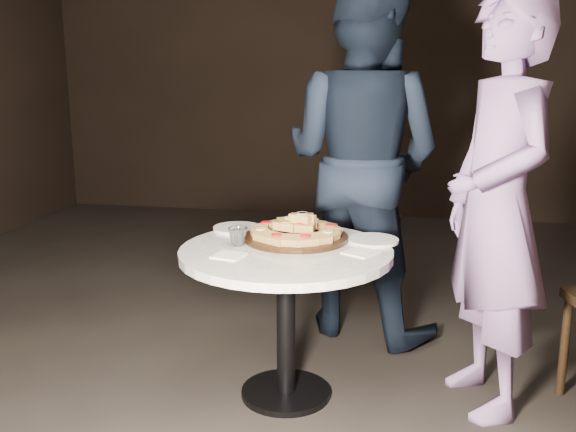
% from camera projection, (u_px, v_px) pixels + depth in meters
% --- Properties ---
extents(floor, '(7.00, 7.00, 0.00)m').
position_uv_depth(floor, '(302.00, 383.00, 2.96)').
color(floor, black).
rests_on(floor, ground).
extents(table, '(1.12, 1.12, 0.68)m').
position_uv_depth(table, '(286.00, 277.00, 2.73)').
color(table, black).
rests_on(table, ground).
extents(serving_board, '(0.57, 0.57, 0.02)m').
position_uv_depth(serving_board, '(296.00, 237.00, 2.84)').
color(serving_board, black).
rests_on(serving_board, table).
extents(focaccia_pile, '(0.41, 0.41, 0.11)m').
position_uv_depth(focaccia_pile, '(297.00, 228.00, 2.83)').
color(focaccia_pile, '#B28645').
rests_on(focaccia_pile, serving_board).
extents(plate_left, '(0.27, 0.27, 0.01)m').
position_uv_depth(plate_left, '(237.00, 228.00, 3.02)').
color(plate_left, white).
rests_on(plate_left, table).
extents(plate_right, '(0.27, 0.27, 0.01)m').
position_uv_depth(plate_right, '(373.00, 240.00, 2.81)').
color(plate_right, white).
rests_on(plate_right, table).
extents(water_glass, '(0.11, 0.11, 0.08)m').
position_uv_depth(water_glass, '(238.00, 236.00, 2.75)').
color(water_glass, silver).
rests_on(water_glass, table).
extents(napkin_near, '(0.14, 0.14, 0.01)m').
position_uv_depth(napkin_near, '(229.00, 255.00, 2.60)').
color(napkin_near, white).
rests_on(napkin_near, table).
extents(napkin_far, '(0.17, 0.17, 0.01)m').
position_uv_depth(napkin_far, '(361.00, 252.00, 2.64)').
color(napkin_far, white).
rests_on(napkin_far, table).
extents(chair_far, '(0.43, 0.45, 0.88)m').
position_uv_depth(chair_far, '(365.00, 218.00, 4.00)').
color(chair_far, black).
rests_on(chair_far, ground).
extents(diner_navy, '(1.12, 1.02, 1.89)m').
position_uv_depth(diner_navy, '(362.00, 160.00, 3.39)').
color(diner_navy, black).
rests_on(diner_navy, ground).
extents(diner_teal, '(0.60, 0.73, 1.74)m').
position_uv_depth(diner_teal, '(497.00, 208.00, 2.60)').
color(diner_teal, '#866CA9').
rests_on(diner_teal, ground).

